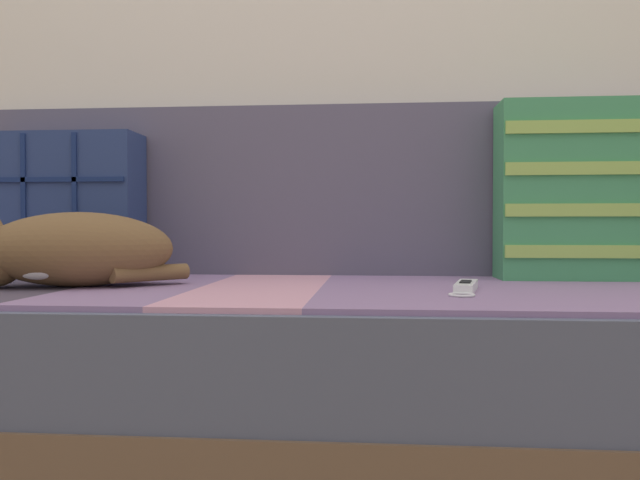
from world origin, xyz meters
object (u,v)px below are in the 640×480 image
(throw_pillow_striped, at_px, (576,191))
(game_remote_far, at_px, (466,287))
(couch, at_px, (323,371))
(sleeping_cat, at_px, (68,251))
(throw_pillow_quilted, at_px, (62,205))

(throw_pillow_striped, distance_m, game_remote_far, 0.48)
(couch, distance_m, sleeping_cat, 0.60)
(throw_pillow_quilted, distance_m, sleeping_cat, 0.35)
(throw_pillow_striped, xyz_separation_m, sleeping_cat, (-1.13, -0.29, -0.14))
(couch, bearing_deg, game_remote_far, -19.66)
(couch, relative_size, throw_pillow_striped, 5.03)
(throw_pillow_striped, relative_size, sleeping_cat, 0.99)
(couch, height_order, throw_pillow_quilted, throw_pillow_quilted)
(couch, height_order, throw_pillow_striped, throw_pillow_striped)
(couch, xyz_separation_m, game_remote_far, (0.29, -0.10, 0.20))
(throw_pillow_quilted, xyz_separation_m, game_remote_far, (0.99, -0.31, -0.18))
(throw_pillow_striped, bearing_deg, game_remote_far, -134.22)
(sleeping_cat, xyz_separation_m, game_remote_far, (0.83, -0.02, -0.07))
(couch, bearing_deg, sleeping_cat, -171.46)
(throw_pillow_quilted, bearing_deg, couch, -16.83)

